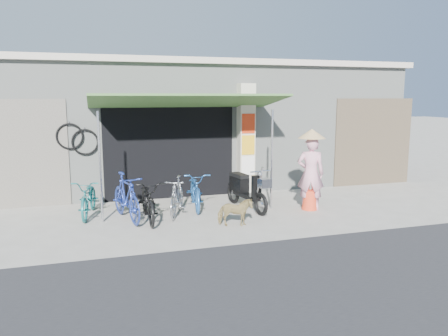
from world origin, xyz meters
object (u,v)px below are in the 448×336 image
object	(u,v)px
bike_blue	(126,197)
bike_navy	(195,190)
street_dog	(235,212)
bike_black	(148,200)
nun	(311,171)
moped	(245,190)
bike_silver	(177,196)
bike_teal	(89,197)

from	to	relation	value
bike_blue	bike_navy	size ratio (longest dim) A/B	0.99
street_dog	bike_black	bearing A→B (deg)	74.70
street_dog	nun	bearing A→B (deg)	-54.91
bike_navy	moped	distance (m)	1.20
street_dog	nun	size ratio (longest dim) A/B	0.37
bike_silver	bike_black	bearing A→B (deg)	-140.21
bike_blue	nun	size ratio (longest dim) A/B	0.89
nun	bike_black	bearing A→B (deg)	22.21
bike_silver	street_dog	bearing A→B (deg)	-29.14
bike_silver	nun	distance (m)	3.18
bike_navy	bike_black	bearing A→B (deg)	-141.51
moped	bike_silver	bearing A→B (deg)	173.05
bike_blue	moped	size ratio (longest dim) A/B	0.95
bike_blue	bike_silver	size ratio (longest dim) A/B	1.16
bike_navy	street_dog	distance (m)	1.76
bike_black	street_dog	world-z (taller)	bike_black
moped	bike_black	bearing A→B (deg)	177.51
moped	nun	distance (m)	1.60
nun	street_dog	bearing A→B (deg)	45.03
bike_teal	bike_navy	xyz separation A→B (m)	(2.44, -0.01, 0.03)
bike_blue	nun	bearing A→B (deg)	-17.95
bike_teal	bike_silver	xyz separation A→B (m)	(1.89, -0.52, 0.02)
street_dog	nun	world-z (taller)	nun
street_dog	moped	bearing A→B (deg)	-13.42
bike_teal	moped	size ratio (longest dim) A/B	0.90
bike_teal	bike_black	bearing A→B (deg)	-22.19
bike_blue	bike_black	size ratio (longest dim) A/B	0.98
moped	nun	world-z (taller)	nun
bike_silver	bike_navy	distance (m)	0.75
bike_black	street_dog	size ratio (longest dim) A/B	2.45
bike_teal	bike_blue	xyz separation A→B (m)	(0.78, -0.57, 0.09)
bike_blue	bike_navy	distance (m)	1.76
bike_silver	bike_navy	bearing A→B (deg)	64.07
bike_navy	bike_teal	bearing A→B (deg)	-172.90
bike_blue	bike_navy	world-z (taller)	bike_blue
bike_blue	bike_navy	xyz separation A→B (m)	(1.66, 0.56, -0.06)
bike_silver	nun	xyz separation A→B (m)	(3.12, -0.39, 0.50)
bike_blue	bike_silver	bearing A→B (deg)	-10.73
bike_blue	street_dog	distance (m)	2.39
bike_silver	street_dog	size ratio (longest dim) A/B	2.06
bike_teal	bike_blue	size ratio (longest dim) A/B	0.95
bike_black	bike_silver	xyz separation A→B (m)	(0.67, 0.23, -0.02)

